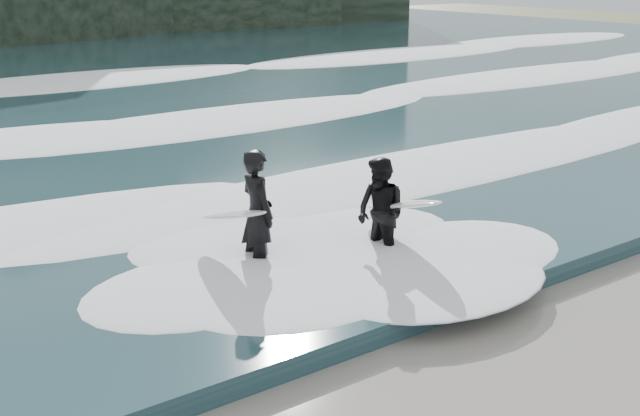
# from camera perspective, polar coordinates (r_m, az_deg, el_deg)

# --- Properties ---
(foam_near) EXTENTS (60.00, 3.20, 0.20)m
(foam_near) POSITION_cam_1_polar(r_m,az_deg,el_deg) (15.08, -7.32, 1.06)
(foam_near) COLOR white
(foam_near) RESTS_ON sea
(foam_mid) EXTENTS (60.00, 4.00, 0.24)m
(foam_mid) POSITION_cam_1_polar(r_m,az_deg,el_deg) (21.29, -16.75, 5.28)
(foam_mid) COLOR white
(foam_mid) RESTS_ON sea
(surfer_left) EXTENTS (1.00, 1.96, 1.94)m
(surfer_left) POSITION_cam_1_polar(r_m,az_deg,el_deg) (11.89, -4.72, -0.40)
(surfer_left) COLOR black
(surfer_left) RESTS_ON ground
(surfer_right) EXTENTS (1.30, 2.26, 1.73)m
(surfer_right) POSITION_cam_1_polar(r_m,az_deg,el_deg) (12.29, 4.55, -0.29)
(surfer_right) COLOR black
(surfer_right) RESTS_ON ground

